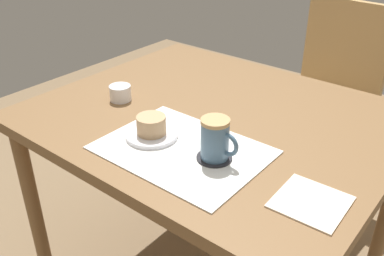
% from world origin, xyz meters
% --- Properties ---
extents(dining_table, '(1.07, 0.90, 0.73)m').
position_xyz_m(dining_table, '(0.00, 0.00, 0.65)').
color(dining_table, brown).
rests_on(dining_table, ground_plane).
extents(wooden_chair, '(0.45, 0.45, 0.93)m').
position_xyz_m(wooden_chair, '(0.05, 0.78, 0.51)').
color(wooden_chair, tan).
rests_on(wooden_chair, ground_plane).
extents(placemat, '(0.43, 0.32, 0.00)m').
position_xyz_m(placemat, '(0.06, -0.23, 0.73)').
color(placemat, white).
rests_on(placemat, dining_table).
extents(pastry_plate, '(0.15, 0.15, 0.01)m').
position_xyz_m(pastry_plate, '(-0.05, -0.23, 0.74)').
color(pastry_plate, white).
rests_on(pastry_plate, placemat).
extents(pastry, '(0.08, 0.08, 0.05)m').
position_xyz_m(pastry, '(-0.05, -0.23, 0.77)').
color(pastry, tan).
rests_on(pastry, pastry_plate).
extents(coffee_coaster, '(0.09, 0.09, 0.00)m').
position_xyz_m(coffee_coaster, '(0.15, -0.21, 0.74)').
color(coffee_coaster, '#232328').
rests_on(coffee_coaster, placemat).
extents(coffee_mug, '(0.11, 0.07, 0.11)m').
position_xyz_m(coffee_mug, '(0.16, -0.21, 0.79)').
color(coffee_mug, slate).
rests_on(coffee_mug, coffee_coaster).
extents(paper_napkin, '(0.15, 0.15, 0.00)m').
position_xyz_m(paper_napkin, '(0.42, -0.22, 0.73)').
color(paper_napkin, silver).
rests_on(paper_napkin, dining_table).
extents(sugar_bowl, '(0.07, 0.07, 0.05)m').
position_xyz_m(sugar_bowl, '(-0.29, -0.12, 0.75)').
color(sugar_bowl, white).
rests_on(sugar_bowl, dining_table).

